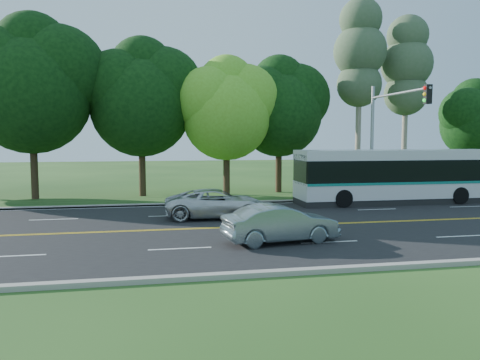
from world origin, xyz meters
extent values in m
plane|color=#1F4316|center=(0.00, 0.00, 0.00)|extent=(120.00, 120.00, 0.00)
cube|color=black|center=(0.00, 0.00, 0.01)|extent=(60.00, 14.00, 0.02)
cube|color=#9C968D|center=(0.00, 7.15, 0.07)|extent=(60.00, 0.30, 0.15)
cube|color=#9C968D|center=(0.00, -7.15, 0.07)|extent=(60.00, 0.30, 0.15)
cube|color=#1F4316|center=(0.00, 9.00, 0.05)|extent=(60.00, 4.00, 0.10)
cube|color=gold|center=(0.00, -0.08, 0.02)|extent=(57.00, 0.10, 0.00)
cube|color=gold|center=(0.00, 0.08, 0.02)|extent=(57.00, 0.10, 0.00)
cube|color=silver|center=(-11.50, -3.50, 0.02)|extent=(2.20, 0.12, 0.00)
cube|color=silver|center=(-6.00, -3.50, 0.02)|extent=(2.20, 0.12, 0.00)
cube|color=silver|center=(-0.50, -3.50, 0.02)|extent=(2.20, 0.12, 0.00)
cube|color=silver|center=(5.00, -3.50, 0.02)|extent=(2.20, 0.12, 0.00)
cube|color=silver|center=(-11.50, 3.50, 0.02)|extent=(2.20, 0.12, 0.00)
cube|color=silver|center=(-6.00, 3.50, 0.02)|extent=(2.20, 0.12, 0.00)
cube|color=silver|center=(-0.50, 3.50, 0.02)|extent=(2.20, 0.12, 0.00)
cube|color=silver|center=(5.00, 3.50, 0.02)|extent=(2.20, 0.12, 0.00)
cube|color=silver|center=(10.50, 3.50, 0.02)|extent=(2.20, 0.12, 0.00)
cube|color=silver|center=(0.00, 6.85, 0.02)|extent=(57.00, 0.12, 0.00)
cube|color=silver|center=(0.00, -6.85, 0.02)|extent=(57.00, 0.12, 0.00)
cylinder|color=black|center=(-14.00, 11.00, 1.98)|extent=(0.44, 0.44, 3.96)
sphere|color=black|center=(-14.00, 11.00, 6.48)|extent=(7.20, 7.20, 7.20)
sphere|color=black|center=(-12.38, 11.30, 7.92)|extent=(5.76, 5.76, 5.76)
sphere|color=black|center=(-15.44, 10.80, 7.74)|extent=(5.40, 5.40, 5.40)
sphere|color=black|center=(-13.90, 11.40, 9.18)|extent=(4.68, 4.68, 4.68)
cylinder|color=black|center=(-7.50, 12.00, 1.80)|extent=(0.44, 0.44, 3.60)
sphere|color=black|center=(-7.50, 12.00, 5.91)|extent=(6.60, 6.60, 6.60)
sphere|color=black|center=(-6.02, 12.30, 7.23)|extent=(5.28, 5.28, 5.28)
sphere|color=black|center=(-8.82, 11.80, 7.06)|extent=(4.95, 4.95, 4.95)
sphere|color=black|center=(-7.40, 12.40, 8.38)|extent=(4.29, 4.29, 4.29)
cylinder|color=black|center=(-2.00, 11.00, 1.62)|extent=(0.44, 0.44, 3.24)
sphere|color=#63A522|center=(-2.00, 11.00, 5.27)|extent=(5.80, 5.80, 5.80)
sphere|color=#63A522|center=(-0.69, 11.30, 6.43)|extent=(4.64, 4.64, 4.64)
sphere|color=#63A522|center=(-3.16, 10.80, 6.29)|extent=(4.35, 4.35, 4.35)
sphere|color=#63A522|center=(-1.90, 11.40, 7.45)|extent=(3.77, 3.77, 3.77)
cylinder|color=black|center=(2.00, 12.50, 1.71)|extent=(0.44, 0.44, 3.42)
sphere|color=black|center=(2.00, 12.50, 5.52)|extent=(6.00, 6.00, 6.00)
sphere|color=black|center=(3.35, 12.80, 6.72)|extent=(4.80, 4.80, 4.80)
sphere|color=black|center=(0.80, 12.30, 6.57)|extent=(4.50, 4.50, 4.50)
sphere|color=black|center=(2.10, 12.90, 7.77)|extent=(3.90, 3.90, 3.90)
cylinder|color=gray|center=(8.00, 12.50, 4.90)|extent=(0.40, 0.40, 9.80)
sphere|color=#3D5837|center=(8.00, 12.50, 7.70)|extent=(3.23, 3.23, 3.23)
sphere|color=#3D5837|center=(8.00, 12.50, 10.08)|extent=(3.80, 3.80, 3.80)
sphere|color=#3D5837|center=(8.00, 12.50, 12.32)|extent=(3.04, 3.04, 3.04)
cylinder|color=gray|center=(12.00, 13.00, 4.55)|extent=(0.40, 0.40, 9.10)
sphere|color=#3D5837|center=(12.00, 13.00, 7.15)|extent=(3.23, 3.23, 3.23)
sphere|color=#3D5837|center=(12.00, 13.00, 9.36)|extent=(3.80, 3.80, 3.80)
sphere|color=#3D5837|center=(12.00, 13.00, 11.44)|extent=(3.04, 3.04, 3.04)
cylinder|color=black|center=(18.00, 13.00, 1.53)|extent=(0.44, 0.44, 3.06)
sphere|color=black|center=(18.00, 13.00, 4.88)|extent=(5.20, 5.20, 5.20)
sphere|color=black|center=(16.96, 12.80, 5.79)|extent=(3.90, 3.90, 3.90)
sphere|color=black|center=(18.10, 13.40, 6.83)|extent=(3.38, 3.38, 3.38)
sphere|color=#A90E2A|center=(3.00, 8.20, 0.75)|extent=(1.50, 1.50, 1.50)
sphere|color=#A90E2A|center=(4.00, 8.20, 0.75)|extent=(1.50, 1.50, 1.50)
sphere|color=#A90E2A|center=(5.00, 8.20, 0.75)|extent=(1.50, 1.50, 1.50)
sphere|color=#A90E2A|center=(6.00, 8.20, 0.75)|extent=(1.50, 1.50, 1.50)
sphere|color=#A90E2A|center=(7.00, 8.20, 0.75)|extent=(1.50, 1.50, 1.50)
sphere|color=#A90E2A|center=(8.00, 8.20, 0.75)|extent=(1.50, 1.50, 1.50)
sphere|color=#A90E2A|center=(9.00, 8.20, 0.75)|extent=(1.50, 1.50, 1.50)
sphere|color=#A90E2A|center=(10.00, 8.20, 0.75)|extent=(1.50, 1.50, 1.50)
sphere|color=#A90E2A|center=(11.00, 8.20, 0.75)|extent=(1.50, 1.50, 1.50)
cube|color=olive|center=(10.00, 7.40, 0.20)|extent=(3.50, 1.40, 0.40)
cylinder|color=gray|center=(6.50, 7.30, 3.50)|extent=(0.20, 0.20, 7.00)
cylinder|color=gray|center=(6.50, 4.30, 6.30)|extent=(0.14, 6.00, 0.14)
cube|color=black|center=(6.50, 1.50, 6.00)|extent=(0.32, 0.28, 0.95)
sphere|color=red|center=(6.33, 1.50, 6.30)|extent=(0.18, 0.18, 0.18)
sphere|color=yellow|center=(6.33, 1.50, 6.00)|extent=(0.18, 0.18, 0.18)
sphere|color=#19D833|center=(6.33, 1.50, 5.70)|extent=(0.18, 0.18, 0.18)
cube|color=silver|center=(7.33, 5.66, 0.87)|extent=(11.99, 2.56, 0.99)
cube|color=black|center=(7.33, 5.66, 1.98)|extent=(11.93, 2.60, 1.24)
cube|color=silver|center=(7.33, 5.66, 2.88)|extent=(11.99, 2.56, 0.56)
cube|color=#0D786B|center=(7.33, 5.66, 1.30)|extent=(11.93, 2.61, 0.14)
cube|color=black|center=(1.36, 5.67, 2.07)|extent=(0.06, 2.34, 1.70)
cube|color=#19E54C|center=(1.37, 5.67, 3.03)|extent=(0.05, 1.53, 0.22)
cube|color=black|center=(7.33, 5.66, 0.19)|extent=(11.99, 2.46, 0.35)
cylinder|color=black|center=(3.49, 4.47, 0.52)|extent=(1.00, 0.28, 1.00)
cylinder|color=black|center=(3.49, 6.86, 0.52)|extent=(1.00, 0.28, 1.00)
cylinder|color=black|center=(10.68, 4.46, 0.52)|extent=(1.00, 0.28, 1.00)
cylinder|color=black|center=(10.68, 6.85, 0.52)|extent=(1.00, 0.28, 1.00)
imported|color=slate|center=(-2.29, -3.19, 0.72)|extent=(4.41, 2.10, 1.40)
imported|color=silver|center=(-3.82, 2.49, 0.72)|extent=(5.17, 2.69, 1.39)
camera|label=1|loc=(-6.95, -19.59, 3.87)|focal=35.00mm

